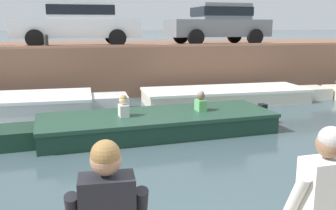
{
  "coord_description": "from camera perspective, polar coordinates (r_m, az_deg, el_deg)",
  "views": [
    {
      "loc": [
        -1.43,
        -2.8,
        2.43
      ],
      "look_at": [
        0.12,
        3.42,
        1.07
      ],
      "focal_mm": 40.0,
      "sensor_mm": 36.0,
      "label": 1
    }
  ],
  "objects": [
    {
      "name": "car_left_inner_white",
      "position": [
        13.95,
        -13.52,
        12.22
      ],
      "size": [
        4.36,
        1.98,
        1.54
      ],
      "color": "white",
      "rests_on": "far_quay_wall"
    },
    {
      "name": "far_quay_wall",
      "position": [
        15.7,
        -8.73,
        6.11
      ],
      "size": [
        60.0,
        6.0,
        1.72
      ],
      "primitive_type": "cube",
      "color": "brown",
      "rests_on": "ground"
    },
    {
      "name": "boat_moored_central_cream",
      "position": [
        12.31,
        9.82,
        1.5
      ],
      "size": [
        6.3,
        1.82,
        0.46
      ],
      "color": "silver",
      "rests_on": "ground"
    },
    {
      "name": "far_wall_coping",
      "position": [
        12.78,
        -7.62,
        8.87
      ],
      "size": [
        60.0,
        0.24,
        0.08
      ],
      "primitive_type": "cube",
      "color": "#9F6C52",
      "rests_on": "far_quay_wall"
    },
    {
      "name": "motorboat_passing",
      "position": [
        8.55,
        -3.11,
        -2.91
      ],
      "size": [
        6.54,
        2.13,
        0.94
      ],
      "color": "#193828",
      "rests_on": "ground"
    },
    {
      "name": "mooring_bollard_mid",
      "position": [
        12.85,
        -18.09,
        9.3
      ],
      "size": [
        0.15,
        0.15,
        0.45
      ],
      "color": "#2D2B28",
      "rests_on": "far_quay_wall"
    },
    {
      "name": "ground_plane",
      "position": [
        8.18,
        -3.28,
        -5.32
      ],
      "size": [
        400.0,
        400.0,
        0.0
      ],
      "primitive_type": "plane",
      "color": "#3D5156"
    },
    {
      "name": "person_seated_right",
      "position": [
        3.12,
        22.17,
        -13.38
      ],
      "size": [
        0.54,
        0.53,
        0.97
      ],
      "color": "#282833",
      "rests_on": "near_quay"
    },
    {
      "name": "boat_moored_west_white",
      "position": [
        11.12,
        -23.93,
        -0.22
      ],
      "size": [
        6.36,
        2.12,
        0.56
      ],
      "color": "white",
      "rests_on": "ground"
    },
    {
      "name": "car_centre_grey",
      "position": [
        14.99,
        7.69,
        12.39
      ],
      "size": [
        3.92,
        2.04,
        1.54
      ],
      "color": "slate",
      "rests_on": "far_quay_wall"
    }
  ]
}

